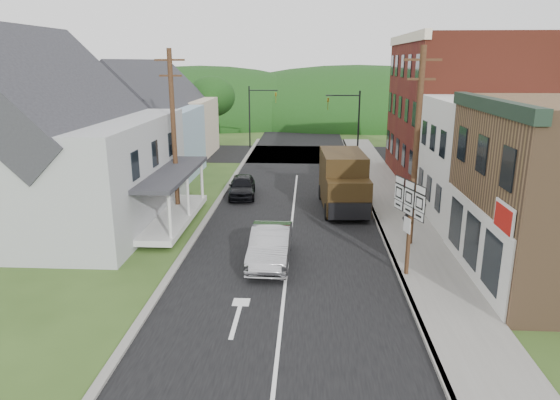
% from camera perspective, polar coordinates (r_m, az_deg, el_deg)
% --- Properties ---
extents(ground, '(120.00, 120.00, 0.00)m').
position_cam_1_polar(ground, '(20.49, 0.72, -8.44)').
color(ground, '#2D4719').
rests_on(ground, ground).
extents(road, '(9.00, 90.00, 0.02)m').
position_cam_1_polar(road, '(29.90, 1.58, -0.61)').
color(road, black).
rests_on(road, ground).
extents(cross_road, '(60.00, 9.00, 0.02)m').
position_cam_1_polar(cross_road, '(46.46, 2.22, 5.25)').
color(cross_road, black).
rests_on(cross_road, ground).
extents(sidewalk_right, '(2.80, 55.00, 0.15)m').
position_cam_1_polar(sidewalk_right, '(28.41, 13.44, -1.76)').
color(sidewalk_right, slate).
rests_on(sidewalk_right, ground).
extents(curb_right, '(0.20, 55.00, 0.15)m').
position_cam_1_polar(curb_right, '(28.20, 10.74, -1.74)').
color(curb_right, slate).
rests_on(curb_right, ground).
extents(curb_left, '(0.30, 55.00, 0.12)m').
position_cam_1_polar(curb_left, '(28.48, -7.94, -1.46)').
color(curb_left, slate).
rests_on(curb_left, ground).
extents(storefront_white, '(8.00, 7.00, 6.50)m').
position_cam_1_polar(storefront_white, '(28.67, 24.72, 3.93)').
color(storefront_white, silver).
rests_on(storefront_white, ground).
extents(storefront_red, '(8.00, 12.00, 10.00)m').
position_cam_1_polar(storefront_red, '(37.35, 19.84, 9.56)').
color(storefront_red, maroon).
rests_on(storefront_red, ground).
extents(house_gray, '(10.20, 12.24, 8.35)m').
position_cam_1_polar(house_gray, '(28.12, -24.01, 5.85)').
color(house_gray, '#AAACAF').
rests_on(house_gray, ground).
extents(house_blue, '(7.14, 8.16, 7.28)m').
position_cam_1_polar(house_blue, '(37.88, -15.08, 8.02)').
color(house_blue, '#8FABC3').
rests_on(house_blue, ground).
extents(house_cream, '(7.14, 8.16, 7.28)m').
position_cam_1_polar(house_cream, '(46.59, -12.25, 9.53)').
color(house_cream, beige).
rests_on(house_cream, ground).
extents(utility_pole_right, '(1.60, 0.26, 9.00)m').
position_cam_1_polar(utility_pole_right, '(23.00, 15.32, 5.82)').
color(utility_pole_right, '#472D19').
rests_on(utility_pole_right, ground).
extents(utility_pole_left, '(1.60, 0.26, 9.00)m').
position_cam_1_polar(utility_pole_left, '(27.92, -12.06, 7.67)').
color(utility_pole_left, '#472D19').
rests_on(utility_pole_left, ground).
extents(traffic_signal_right, '(2.87, 0.20, 6.00)m').
position_cam_1_polar(traffic_signal_right, '(42.59, 8.05, 9.28)').
color(traffic_signal_right, black).
rests_on(traffic_signal_right, ground).
extents(traffic_signal_left, '(2.87, 0.20, 6.00)m').
position_cam_1_polar(traffic_signal_left, '(49.67, -2.70, 10.30)').
color(traffic_signal_left, black).
rests_on(traffic_signal_left, ground).
extents(tree_left_b, '(4.80, 4.80, 6.94)m').
position_cam_1_polar(tree_left_b, '(35.66, -27.04, 8.36)').
color(tree_left_b, '#382616').
rests_on(tree_left_b, ground).
extents(tree_left_c, '(5.80, 5.80, 8.41)m').
position_cam_1_polar(tree_left_c, '(43.54, -24.29, 11.10)').
color(tree_left_c, '#382616').
rests_on(tree_left_c, ground).
extents(tree_left_d, '(4.80, 4.80, 6.94)m').
position_cam_1_polar(tree_left_d, '(51.75, -7.83, 11.64)').
color(tree_left_d, '#382616').
rests_on(tree_left_d, ground).
extents(forested_ridge, '(90.00, 30.00, 16.00)m').
position_cam_1_polar(forested_ridge, '(74.17, 2.65, 9.14)').
color(forested_ridge, black).
rests_on(forested_ridge, ground).
extents(silver_sedan, '(1.71, 4.72, 1.55)m').
position_cam_1_polar(silver_sedan, '(21.31, -1.09, -5.22)').
color(silver_sedan, '#9E9EA2').
rests_on(silver_sedan, ground).
extents(dark_sedan, '(1.95, 4.14, 1.37)m').
position_cam_1_polar(dark_sedan, '(31.67, -4.35, 1.56)').
color(dark_sedan, black).
rests_on(dark_sedan, ground).
extents(delivery_van, '(2.72, 5.97, 3.27)m').
position_cam_1_polar(delivery_van, '(28.94, 7.25, 2.11)').
color(delivery_van, black).
rests_on(delivery_van, ground).
extents(route_sign_cluster, '(0.78, 2.13, 3.89)m').
position_cam_1_polar(route_sign_cluster, '(19.88, 14.54, -1.52)').
color(route_sign_cluster, '#472D19').
rests_on(route_sign_cluster, sidewalk_right).
extents(warning_sign, '(0.28, 0.65, 2.52)m').
position_cam_1_polar(warning_sign, '(20.37, 14.33, -3.77)').
color(warning_sign, black).
rests_on(warning_sign, sidewalk_right).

